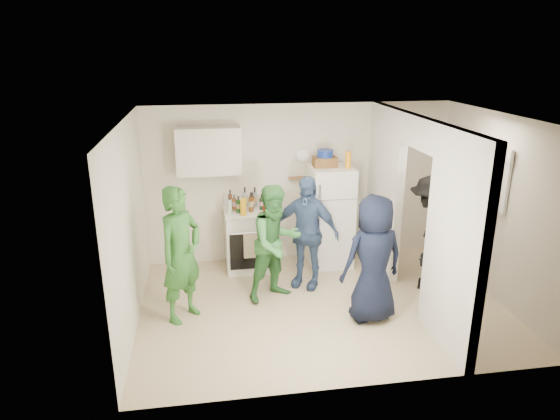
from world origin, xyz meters
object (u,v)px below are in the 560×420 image
object	(u,v)px
fridge	(330,216)
person_navy	(373,259)
wicker_basket	(325,162)
blue_bowl	(325,153)
person_denim	(306,232)
person_nook	(429,233)
stove	(251,239)
person_green_left	(181,255)
person_green_center	(276,243)
yellow_cup_stack_top	(348,160)

from	to	relation	value
fridge	person_navy	size ratio (longest dim) A/B	0.96
wicker_basket	blue_bowl	world-z (taller)	blue_bowl
person_denim	person_nook	bearing A→B (deg)	22.38
wicker_basket	person_navy	world-z (taller)	wicker_basket
stove	person_navy	distance (m)	2.26
person_green_left	person_green_center	xyz separation A→B (m)	(1.24, 0.35, -0.07)
fridge	person_denim	world-z (taller)	person_denim
person_navy	person_nook	bearing A→B (deg)	-154.31
wicker_basket	person_green_center	xyz separation A→B (m)	(-0.91, -1.05, -0.85)
blue_bowl	person_green_center	size ratio (longest dim) A/B	0.15
person_green_left	person_green_center	distance (m)	1.29
person_denim	person_navy	distance (m)	1.22
stove	yellow_cup_stack_top	distance (m)	1.92
fridge	person_navy	distance (m)	1.75
fridge	yellow_cup_stack_top	bearing A→B (deg)	-24.44
person_denim	person_navy	xyz separation A→B (m)	(0.63, -1.05, -0.00)
wicker_basket	yellow_cup_stack_top	world-z (taller)	yellow_cup_stack_top
person_green_left	person_navy	world-z (taller)	person_green_left
person_green_left	wicker_basket	bearing A→B (deg)	-14.10
fridge	blue_bowl	world-z (taller)	blue_bowl
stove	yellow_cup_stack_top	bearing A→B (deg)	-5.05
stove	blue_bowl	bearing A→B (deg)	1.00
person_nook	yellow_cup_stack_top	bearing A→B (deg)	-105.14
person_denim	fridge	bearing A→B (deg)	84.70
stove	blue_bowl	size ratio (longest dim) A/B	3.94
person_green_center	person_navy	world-z (taller)	person_navy
stove	fridge	xyz separation A→B (m)	(1.25, -0.03, 0.32)
person_green_left	person_denim	xyz separation A→B (m)	(1.72, 0.66, -0.05)
fridge	yellow_cup_stack_top	size ratio (longest dim) A/B	6.31
person_navy	stove	bearing A→B (deg)	-62.07
person_navy	person_nook	size ratio (longest dim) A/B	1.00
person_navy	person_nook	distance (m)	1.32
stove	fridge	distance (m)	1.29
wicker_basket	person_green_center	distance (m)	1.63
yellow_cup_stack_top	person_denim	bearing A→B (deg)	-141.49
yellow_cup_stack_top	person_nook	bearing A→B (deg)	-42.83
yellow_cup_stack_top	person_green_center	size ratio (longest dim) A/B	0.16
blue_bowl	person_denim	size ratio (longest dim) A/B	0.15
wicker_basket	stove	bearing A→B (deg)	-179.00
person_green_left	blue_bowl	bearing A→B (deg)	-14.10
person_green_center	person_denim	xyz separation A→B (m)	(0.48, 0.30, 0.01)
fridge	yellow_cup_stack_top	world-z (taller)	yellow_cup_stack_top
stove	person_navy	bearing A→B (deg)	-52.73
blue_bowl	person_green_center	xyz separation A→B (m)	(-0.91, -1.05, -0.98)
person_navy	person_green_left	bearing A→B (deg)	-18.77
wicker_basket	person_green_center	size ratio (longest dim) A/B	0.22
person_green_left	person_denim	size ratio (longest dim) A/B	1.06
stove	person_nook	xyz separation A→B (m)	(2.43, -1.02, 0.35)
person_nook	person_green_left	bearing A→B (deg)	-56.20
yellow_cup_stack_top	person_green_left	size ratio (longest dim) A/B	0.14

